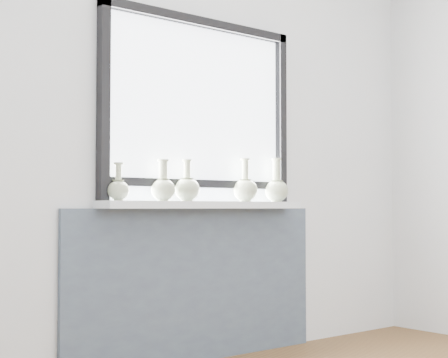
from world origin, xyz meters
TOP-DOWN VIEW (x-y plane):
  - back_wall at (0.00, 1.81)m, footprint 3.60×0.02m
  - apron_panel at (0.00, 1.78)m, footprint 1.70×0.03m
  - windowsill at (0.00, 1.71)m, footprint 1.32×0.18m
  - window at (0.00, 1.77)m, footprint 1.30×0.06m
  - vase_a at (-0.56, 1.72)m, footprint 0.11×0.11m
  - vase_b at (-0.29, 1.71)m, footprint 0.13×0.13m
  - vase_c at (-0.13, 1.71)m, footprint 0.14×0.14m
  - vase_d at (0.29, 1.71)m, footprint 0.14×0.14m
  - vase_e at (0.54, 1.71)m, footprint 0.14×0.14m

SIDE VIEW (x-z plane):
  - apron_panel at x=0.00m, z-range 0.00..0.86m
  - windowsill at x=0.00m, z-range 0.86..0.90m
  - vase_a at x=-0.56m, z-range 0.86..1.06m
  - vase_c at x=-0.13m, z-range 0.86..1.09m
  - vase_b at x=-0.29m, z-range 0.86..1.09m
  - vase_d at x=0.29m, z-range 0.85..1.11m
  - vase_e at x=0.54m, z-range 0.85..1.11m
  - back_wall at x=0.00m, z-range 0.00..2.60m
  - window at x=0.00m, z-range 0.92..1.97m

